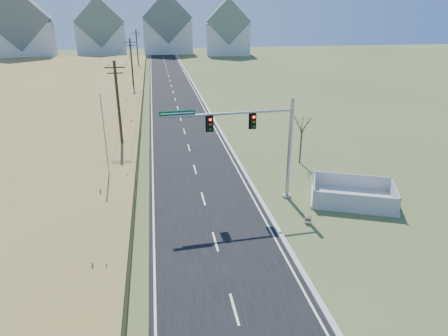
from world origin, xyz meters
TOP-DOWN VIEW (x-y plane):
  - ground at (0.00, 0.00)m, footprint 260.00×260.00m
  - road at (0.00, 50.00)m, footprint 8.00×180.00m
  - curb at (4.15, 50.00)m, footprint 0.30×180.00m
  - reed_marsh at (-24.00, 40.00)m, footprint 38.00×110.00m
  - utility_pole_near at (-6.50, 15.00)m, footprint 1.80×0.26m
  - utility_pole_mid at (-6.50, 45.00)m, footprint 1.80×0.26m
  - utility_pole_far at (-6.50, 75.00)m, footprint 1.80×0.26m
  - condo_nw at (-38.00, 100.00)m, footprint 17.69×13.38m
  - condo_nnw at (-18.00, 108.00)m, footprint 14.93×11.17m
  - condo_n at (2.00, 112.00)m, footprint 15.27×10.20m
  - condo_ne at (20.00, 104.00)m, footprint 14.12×10.51m
  - traffic_signal_mast at (4.41, 3.28)m, footprint 9.53×0.86m
  - fence_enclosure at (10.91, 1.91)m, footprint 7.11×6.08m
  - open_sign at (6.41, -0.79)m, footprint 0.43×0.23m
  - flagpole at (-7.00, 7.12)m, footprint 0.34×0.34m
  - bare_tree at (9.75, 10.10)m, footprint 1.77×1.77m

SIDE VIEW (x-z plane):
  - ground at x=0.00m, z-range 0.00..0.00m
  - road at x=0.00m, z-range 0.00..0.06m
  - curb at x=4.15m, z-range 0.00..0.18m
  - fence_enclosure at x=10.91m, z-range -0.41..0.96m
  - open_sign at x=6.41m, z-range 0.02..0.58m
  - reed_marsh at x=-24.00m, z-range 0.00..1.30m
  - flagpole at x=-7.00m, z-range -0.77..6.86m
  - bare_tree at x=9.75m, z-range 1.43..6.11m
  - traffic_signal_mast at x=4.41m, z-range 0.83..8.42m
  - utility_pole_near at x=-6.50m, z-range 0.18..9.18m
  - utility_pole_mid at x=-6.50m, z-range 0.18..9.18m
  - utility_pole_far at x=-6.50m, z-range 0.18..9.18m
  - condo_ne at x=20.00m, z-range -1.42..15.10m
  - condo_nnw at x=-18.00m, z-range -1.58..15.45m
  - condo_n at x=2.00m, z-range -1.66..16.88m
  - condo_nw at x=-38.00m, z-range -1.82..17.23m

